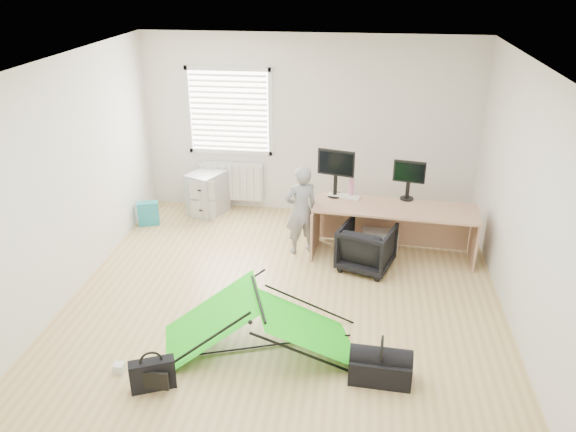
# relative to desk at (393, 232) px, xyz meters

# --- Properties ---
(ground) EXTENTS (5.50, 5.50, 0.00)m
(ground) POSITION_rel_desk_xyz_m (-1.27, -1.36, -0.36)
(ground) COLOR tan
(ground) RESTS_ON ground
(back_wall) EXTENTS (5.00, 0.02, 2.70)m
(back_wall) POSITION_rel_desk_xyz_m (-1.27, 1.39, 0.99)
(back_wall) COLOR silver
(back_wall) RESTS_ON ground
(window) EXTENTS (1.20, 0.06, 1.20)m
(window) POSITION_rel_desk_xyz_m (-2.47, 1.35, 1.19)
(window) COLOR silver
(window) RESTS_ON back_wall
(radiator) EXTENTS (1.00, 0.12, 0.60)m
(radiator) POSITION_rel_desk_xyz_m (-2.47, 1.31, 0.09)
(radiator) COLOR silver
(radiator) RESTS_ON back_wall
(desk) EXTENTS (2.14, 0.82, 0.71)m
(desk) POSITION_rel_desk_xyz_m (0.00, 0.00, 0.00)
(desk) COLOR #A6775D
(desk) RESTS_ON ground
(filing_cabinet) EXTENTS (0.63, 0.70, 0.67)m
(filing_cabinet) POSITION_rel_desk_xyz_m (-2.80, 1.05, -0.02)
(filing_cabinet) COLOR #AAADB0
(filing_cabinet) RESTS_ON ground
(monitor_left) EXTENTS (0.51, 0.23, 0.48)m
(monitor_left) POSITION_rel_desk_xyz_m (-0.80, 0.28, 0.60)
(monitor_left) COLOR black
(monitor_left) RESTS_ON desk
(monitor_right) EXTENTS (0.42, 0.16, 0.40)m
(monitor_right) POSITION_rel_desk_xyz_m (0.16, 0.29, 0.56)
(monitor_right) COLOR black
(monitor_right) RESTS_ON desk
(keyboard) EXTENTS (0.47, 0.24, 0.02)m
(keyboard) POSITION_rel_desk_xyz_m (-0.68, 0.26, 0.37)
(keyboard) COLOR beige
(keyboard) RESTS_ON desk
(thermos) EXTENTS (0.09, 0.09, 0.25)m
(thermos) POSITION_rel_desk_xyz_m (-0.59, 0.30, 0.48)
(thermos) COLOR #BC698B
(thermos) RESTS_ON desk
(office_chair) EXTENTS (0.81, 0.82, 0.59)m
(office_chair) POSITION_rel_desk_xyz_m (-0.35, -0.36, -0.06)
(office_chair) COLOR black
(office_chair) RESTS_ON ground
(person) EXTENTS (0.53, 0.47, 1.23)m
(person) POSITION_rel_desk_xyz_m (-1.22, -0.04, 0.26)
(person) COLOR slate
(person) RESTS_ON ground
(kite) EXTENTS (2.11, 1.44, 0.60)m
(kite) POSITION_rel_desk_xyz_m (-1.41, -2.17, -0.06)
(kite) COLOR #1AD714
(kite) RESTS_ON ground
(storage_crate) EXTENTS (0.50, 0.38, 0.26)m
(storage_crate) POSITION_rel_desk_xyz_m (-0.17, 0.25, -0.23)
(storage_crate) COLOR silver
(storage_crate) RESTS_ON ground
(tote_bag) EXTENTS (0.33, 0.23, 0.36)m
(tote_bag) POSITION_rel_desk_xyz_m (-3.57, 0.51, -0.18)
(tote_bag) COLOR teal
(tote_bag) RESTS_ON ground
(laptop_bag) EXTENTS (0.43, 0.28, 0.31)m
(laptop_bag) POSITION_rel_desk_xyz_m (-2.27, -2.88, -0.20)
(laptop_bag) COLOR black
(laptop_bag) RESTS_ON ground
(white_box) EXTENTS (0.10, 0.10, 0.09)m
(white_box) POSITION_rel_desk_xyz_m (-2.68, -2.71, -0.31)
(white_box) COLOR silver
(white_box) RESTS_ON ground
(duffel_bag) EXTENTS (0.59, 0.33, 0.25)m
(duffel_bag) POSITION_rel_desk_xyz_m (-0.20, -2.48, -0.23)
(duffel_bag) COLOR black
(duffel_bag) RESTS_ON ground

